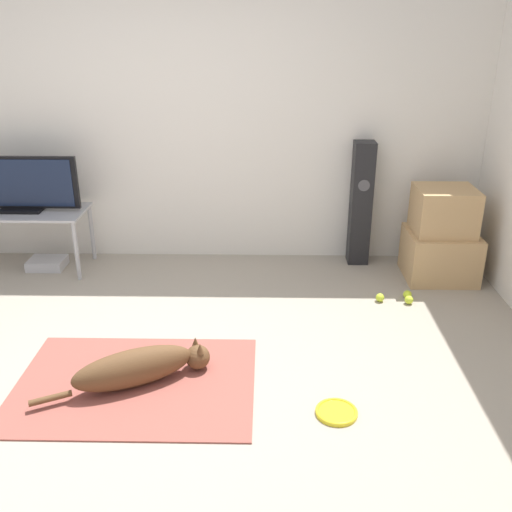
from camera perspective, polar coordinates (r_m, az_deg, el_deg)
The scene contains 14 objects.
ground_plane at distance 3.58m, azimuth -10.55°, elevation -12.64°, with size 12.00×12.00×0.00m, color #9E9384.
wall_back at distance 5.06m, azimuth -7.00°, elevation 13.75°, with size 8.00×0.06×2.55m.
area_rug at distance 3.61m, azimuth -11.97°, elevation -12.36°, with size 1.44×1.03×0.01m.
dog at distance 3.54m, azimuth -11.55°, elevation -10.82°, with size 0.98×0.54×0.23m.
frisbee at distance 3.34m, azimuth 8.06°, elevation -15.18°, with size 0.24×0.24×0.03m.
cardboard_box_lower at distance 5.05m, azimuth 17.90°, elevation 0.09°, with size 0.57×0.52×0.40m.
cardboard_box_upper at distance 4.93m, azimuth 18.30°, elevation 4.33°, with size 0.48×0.43×0.38m.
floor_speaker at distance 5.09m, azimuth 10.44°, elevation 5.15°, with size 0.18×0.18×1.09m.
tv_stand at distance 5.27m, azimuth -22.21°, elevation 3.56°, with size 1.06×0.51×0.53m.
tv at distance 5.20m, azimuth -22.67°, elevation 6.60°, with size 1.00×0.20×0.47m.
tennis_ball_by_boxes at distance 4.58m, azimuth 15.05°, elevation -4.26°, with size 0.07×0.07×0.07m.
tennis_ball_near_speaker at distance 4.56m, azimuth 12.29°, elevation -4.08°, with size 0.07×0.07×0.07m.
tennis_ball_loose_on_carpet at distance 4.66m, azimuth 14.90°, elevation -3.73°, with size 0.07×0.07×0.07m.
game_console at distance 5.37m, azimuth -20.14°, elevation -0.69°, with size 0.31×0.25×0.08m.
Camera 1 is at (0.69, -2.85, 2.05)m, focal length 40.00 mm.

